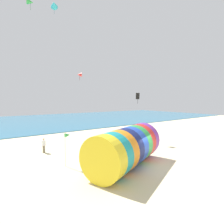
% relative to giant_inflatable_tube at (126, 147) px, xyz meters
% --- Properties ---
extents(ground_plane, '(120.00, 120.00, 0.00)m').
position_rel_giant_inflatable_tube_xyz_m(ground_plane, '(1.36, -0.77, -1.63)').
color(ground_plane, beige).
extents(sea, '(120.00, 40.00, 0.10)m').
position_rel_giant_inflatable_tube_xyz_m(sea, '(1.36, 37.95, -1.58)').
color(sea, teal).
rests_on(sea, ground).
extents(giant_inflatable_tube, '(8.49, 6.00, 3.26)m').
position_rel_giant_inflatable_tube_xyz_m(giant_inflatable_tube, '(0.00, 0.00, 0.00)').
color(giant_inflatable_tube, yellow).
rests_on(giant_inflatable_tube, ground).
extents(kite_handler, '(0.30, 0.40, 1.65)m').
position_rel_giant_inflatable_tube_xyz_m(kite_handler, '(4.40, 2.40, -0.79)').
color(kite_handler, '#726651').
rests_on(kite_handler, ground).
extents(kite_green_delta, '(1.13, 1.07, 1.53)m').
position_rel_giant_inflatable_tube_xyz_m(kite_green_delta, '(-3.70, 16.35, 17.56)').
color(kite_green_delta, green).
extents(kite_cyan_delta, '(1.23, 1.31, 1.75)m').
position_rel_giant_inflatable_tube_xyz_m(kite_cyan_delta, '(-1.51, 12.89, 16.42)').
color(kite_cyan_delta, '#2DB2C6').
extents(kite_red_delta, '(0.76, 0.76, 1.09)m').
position_rel_giant_inflatable_tube_xyz_m(kite_red_delta, '(1.81, 12.47, 7.57)').
color(kite_red_delta, red).
extents(kite_black_diamond, '(0.57, 0.15, 1.39)m').
position_rel_giant_inflatable_tube_xyz_m(kite_black_diamond, '(6.96, 5.86, 4.42)').
color(kite_black_diamond, black).
extents(bystander_near_water, '(0.37, 0.24, 1.53)m').
position_rel_giant_inflatable_tube_xyz_m(bystander_near_water, '(-4.49, 8.10, -0.86)').
color(bystander_near_water, '#726651').
rests_on(bystander_near_water, ground).
extents(bystander_mid_beach, '(0.42, 0.39, 1.80)m').
position_rel_giant_inflatable_tube_xyz_m(bystander_mid_beach, '(10.63, 9.21, -0.70)').
color(bystander_mid_beach, '#726651').
rests_on(bystander_mid_beach, ground).
extents(beach_flag, '(0.47, 0.36, 2.80)m').
position_rel_giant_inflatable_tube_xyz_m(beach_flag, '(-3.89, 3.03, 0.86)').
color(beach_flag, silver).
rests_on(beach_flag, ground).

